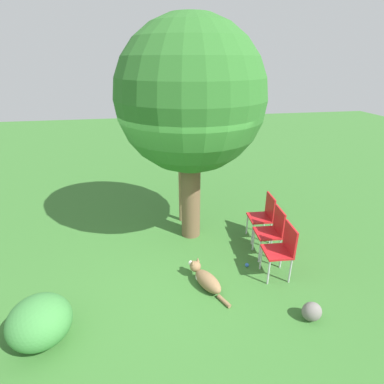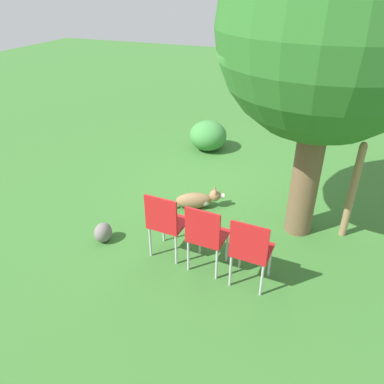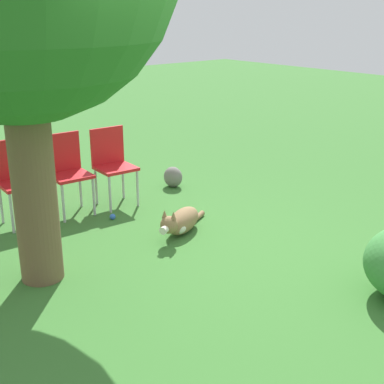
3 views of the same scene
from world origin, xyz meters
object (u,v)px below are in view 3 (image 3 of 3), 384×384
object	(u,v)px
red_chair_1	(67,168)
tennis_ball	(113,217)
dog	(181,222)
red_chair_2	(17,176)
red_chair_0	(112,160)

from	to	relation	value
red_chair_1	tennis_ball	xyz separation A→B (m)	(-0.53, -0.26, -0.52)
dog	red_chair_1	bearing A→B (deg)	-91.19
dog	tennis_ball	xyz separation A→B (m)	(0.83, 0.35, -0.10)
red_chair_2	tennis_ball	bearing A→B (deg)	57.46
red_chair_0	red_chair_1	size ratio (longest dim) A/B	1.00
dog	red_chair_0	size ratio (longest dim) A/B	1.00
dog	tennis_ball	world-z (taller)	dog
dog	red_chair_2	bearing A→B (deg)	-75.98
red_chair_1	dog	bearing A→B (deg)	27.86
red_chair_0	tennis_ball	size ratio (longest dim) A/B	13.95
red_chair_1	red_chair_2	bearing A→B (deg)	-94.04
dog	tennis_ball	size ratio (longest dim) A/B	13.90
red_chair_0	tennis_ball	distance (m)	0.76
dog	red_chair_1	xyz separation A→B (m)	(1.36, 0.61, 0.42)
red_chair_0	red_chair_2	world-z (taller)	same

